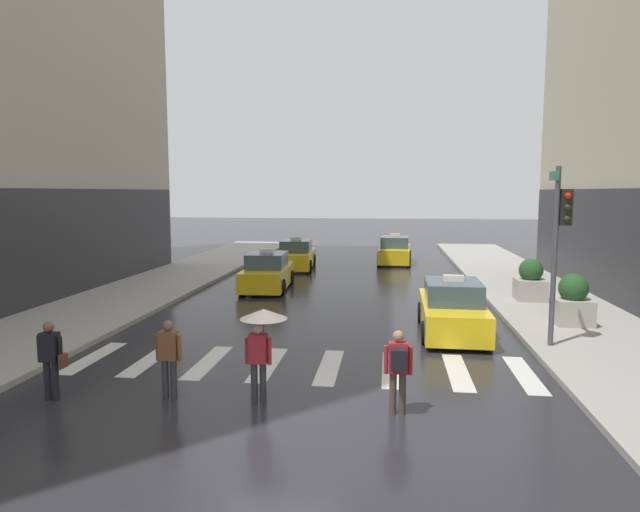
{
  "coord_description": "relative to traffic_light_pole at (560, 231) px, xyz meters",
  "views": [
    {
      "loc": [
        2.19,
        -10.16,
        4.28
      ],
      "look_at": [
        -0.09,
        8.0,
        2.16
      ],
      "focal_mm": 31.18,
      "sensor_mm": 36.0,
      "label": 1
    }
  ],
  "objects": [
    {
      "name": "pedestrian_with_handbag",
      "position": [
        -11.33,
        -5.01,
        -2.32
      ],
      "size": [
        0.6,
        0.24,
        1.65
      ],
      "color": "black",
      "rests_on": "ground"
    },
    {
      "name": "ground_plane",
      "position": [
        -6.66,
        -5.14,
        -3.26
      ],
      "size": [
        160.0,
        160.0,
        0.0
      ],
      "primitive_type": "plane",
      "color": "#26262B"
    },
    {
      "name": "taxi_third",
      "position": [
        -9.61,
        15.06,
        -2.53
      ],
      "size": [
        2.12,
        4.63,
        1.8
      ],
      "color": "yellow",
      "rests_on": "ground"
    },
    {
      "name": "taxi_second",
      "position": [
        -9.78,
        8.43,
        -2.53
      ],
      "size": [
        2.07,
        4.61,
        1.8
      ],
      "color": "yellow",
      "rests_on": "ground"
    },
    {
      "name": "pedestrian_plain_coat",
      "position": [
        -8.97,
        -4.6,
        -2.32
      ],
      "size": [
        0.55,
        0.24,
        1.65
      ],
      "color": "#333338",
      "rests_on": "ground"
    },
    {
      "name": "traffic_light_pole",
      "position": [
        0.0,
        0.0,
        0.0
      ],
      "size": [
        0.44,
        0.84,
        4.8
      ],
      "color": "#47474C",
      "rests_on": "curb_right"
    },
    {
      "name": "crosswalk_markings",
      "position": [
        -6.66,
        -2.14,
        -3.25
      ],
      "size": [
        11.3,
        2.8,
        0.01
      ],
      "color": "silver",
      "rests_on": "ground"
    },
    {
      "name": "planter_mid_block",
      "position": [
        0.93,
        6.54,
        -2.38
      ],
      "size": [
        1.1,
        1.1,
        1.6
      ],
      "color": "#A8A399",
      "rests_on": "curb_right"
    },
    {
      "name": "pedestrian_with_backpack",
      "position": [
        -4.26,
        -4.9,
        -2.29
      ],
      "size": [
        0.55,
        0.43,
        1.65
      ],
      "color": "#473D33",
      "rests_on": "ground"
    },
    {
      "name": "pedestrian_with_umbrella",
      "position": [
        -7.0,
        -4.59,
        -1.74
      ],
      "size": [
        0.96,
        0.96,
        1.94
      ],
      "color": "#333338",
      "rests_on": "ground"
    },
    {
      "name": "taxi_lead",
      "position": [
        -2.54,
        1.55,
        -2.53
      ],
      "size": [
        1.98,
        4.56,
        1.8
      ],
      "color": "yellow",
      "rests_on": "ground"
    },
    {
      "name": "planter_near_corner",
      "position": [
        1.26,
        2.6,
        -2.38
      ],
      "size": [
        1.1,
        1.1,
        1.6
      ],
      "color": "#A8A399",
      "rests_on": "curb_right"
    },
    {
      "name": "taxi_fourth",
      "position": [
        -4.13,
        18.15,
        -2.53
      ],
      "size": [
        2.07,
        4.6,
        1.8
      ],
      "color": "yellow",
      "rests_on": "ground"
    }
  ]
}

